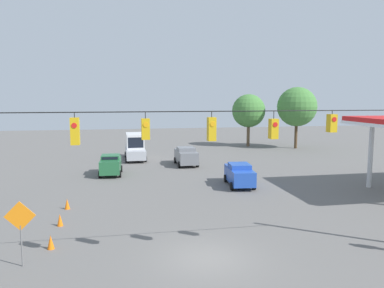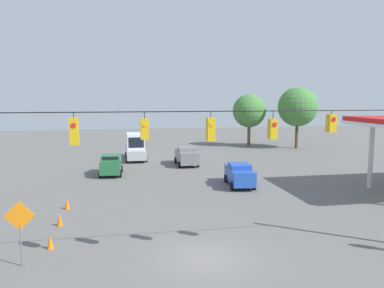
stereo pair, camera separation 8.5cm
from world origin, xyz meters
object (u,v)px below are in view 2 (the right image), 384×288
at_px(sedan_blue_oncoming_far, 240,174).
at_px(sedan_grey_oncoming_deep, 186,156).
at_px(tree_horizon_left, 249,111).
at_px(sedan_green_withflow_far, 111,164).
at_px(tree_horizon_right, 298,107).
at_px(traffic_cone_second, 60,220).
at_px(box_truck_silver_withflow_deep, 136,147).
at_px(work_zone_sign, 20,221).
at_px(traffic_cone_third, 67,204).
at_px(traffic_cone_nearest, 50,242).
at_px(overhead_signal_span, 207,156).

distance_m(sedan_blue_oncoming_far, sedan_grey_oncoming_deep, 10.33).
distance_m(sedan_blue_oncoming_far, tree_horizon_left, 25.37).
xyz_separation_m(sedan_green_withflow_far, tree_horizon_right, (-25.06, -13.72, 4.83)).
relative_size(traffic_cone_second, tree_horizon_right, 0.08).
bearing_deg(traffic_cone_second, box_truck_silver_withflow_deep, -102.62).
relative_size(box_truck_silver_withflow_deep, sedan_grey_oncoming_deep, 1.44).
relative_size(box_truck_silver_withflow_deep, work_zone_sign, 2.18).
height_order(box_truck_silver_withflow_deep, sedan_blue_oncoming_far, box_truck_silver_withflow_deep).
height_order(sedan_grey_oncoming_deep, traffic_cone_second, sedan_grey_oncoming_deep).
height_order(sedan_grey_oncoming_deep, traffic_cone_third, sedan_grey_oncoming_deep).
bearing_deg(traffic_cone_second, traffic_cone_nearest, 91.40).
bearing_deg(box_truck_silver_withflow_deep, sedan_green_withflow_far, 73.45).
xyz_separation_m(overhead_signal_span, traffic_cone_nearest, (6.88, -3.18, -4.42)).
xyz_separation_m(box_truck_silver_withflow_deep, traffic_cone_third, (5.02, 18.96, -1.11)).
bearing_deg(box_truck_silver_withflow_deep, traffic_cone_third, 75.18).
bearing_deg(sedan_blue_oncoming_far, overhead_signal_span, 67.06).
relative_size(sedan_grey_oncoming_deep, work_zone_sign, 1.52).
xyz_separation_m(overhead_signal_span, sedan_grey_oncoming_deep, (-3.15, -23.72, -3.76)).
distance_m(work_zone_sign, tree_horizon_right, 43.09).
distance_m(overhead_signal_span, work_zone_sign, 8.34).
xyz_separation_m(sedan_blue_oncoming_far, tree_horizon_right, (-14.71, -20.06, 4.85)).
xyz_separation_m(overhead_signal_span, sedan_blue_oncoming_far, (-5.82, -13.74, -3.80)).
xyz_separation_m(traffic_cone_third, work_zone_sign, (0.72, 8.19, 1.65)).
bearing_deg(box_truck_silver_withflow_deep, traffic_cone_second, 77.38).
height_order(sedan_grey_oncoming_deep, traffic_cone_nearest, sedan_grey_oncoming_deep).
bearing_deg(traffic_cone_third, sedan_green_withflow_far, -103.38).
relative_size(sedan_blue_oncoming_far, traffic_cone_nearest, 6.49).
relative_size(sedan_blue_oncoming_far, traffic_cone_second, 6.49).
height_order(overhead_signal_span, traffic_cone_third, overhead_signal_span).
xyz_separation_m(box_truck_silver_withflow_deep, sedan_grey_oncoming_deep, (-5.14, 4.92, -0.46)).
bearing_deg(traffic_cone_nearest, traffic_cone_second, -88.60).
bearing_deg(sedan_blue_oncoming_far, traffic_cone_third, 17.57).
relative_size(sedan_green_withflow_far, traffic_cone_third, 5.77).
xyz_separation_m(traffic_cone_third, tree_horizon_left, (-21.69, -27.45, 4.82)).
bearing_deg(box_truck_silver_withflow_deep, work_zone_sign, 78.08).
bearing_deg(sedan_blue_oncoming_far, traffic_cone_nearest, 39.76).
xyz_separation_m(overhead_signal_span, sedan_green_withflow_far, (4.54, -20.08, -3.78)).
bearing_deg(sedan_blue_oncoming_far, work_zone_sign, 42.14).
bearing_deg(work_zone_sign, tree_horizon_left, -122.15).
relative_size(traffic_cone_second, traffic_cone_third, 1.00).
bearing_deg(tree_horizon_left, tree_horizon_right, 150.29).
bearing_deg(overhead_signal_span, sedan_grey_oncoming_deep, -97.57).
bearing_deg(traffic_cone_third, box_truck_silver_withflow_deep, -104.82).
xyz_separation_m(box_truck_silver_withflow_deep, traffic_cone_second, (4.97, 22.18, -1.11)).
bearing_deg(traffic_cone_third, sedan_grey_oncoming_deep, -125.89).
distance_m(traffic_cone_nearest, tree_horizon_right, 41.45).
bearing_deg(sedan_blue_oncoming_far, box_truck_silver_withflow_deep, -62.34).
bearing_deg(tree_horizon_right, box_truck_silver_withflow_deep, 12.91).
xyz_separation_m(traffic_cone_second, traffic_cone_third, (0.05, -3.23, 0.00)).
xyz_separation_m(box_truck_silver_withflow_deep, sedan_green_withflow_far, (2.54, 8.56, -0.48)).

